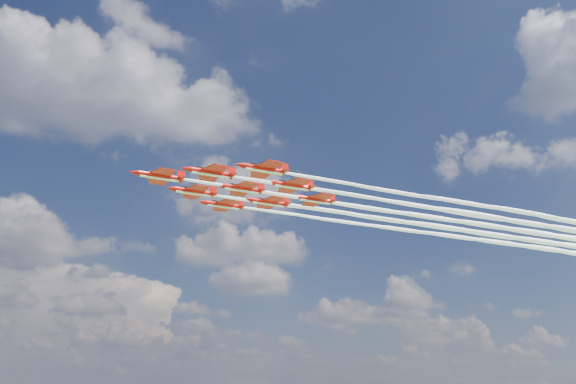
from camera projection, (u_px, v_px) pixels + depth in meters
name	position (u px, v px, depth m)	size (l,w,h in m)	color
jet_lead	(422.00, 216.00, 151.01)	(147.43, 34.67, 3.05)	red
jet_row2_port	(468.00, 214.00, 149.02)	(147.43, 34.67, 3.05)	red
jet_row2_starb	(435.00, 226.00, 160.57)	(147.43, 34.67, 3.05)	red
jet_row3_port	(514.00, 211.00, 147.04)	(147.43, 34.67, 3.05)	red
jet_row3_centre	(478.00, 224.00, 158.59)	(147.43, 34.67, 3.05)	red
jet_row3_starb	(446.00, 235.00, 170.14)	(147.43, 34.67, 3.05)	red
jet_row4_port	(521.00, 222.00, 156.60)	(147.43, 34.67, 3.05)	red
jet_row4_starb	(486.00, 234.00, 168.15)	(147.43, 34.67, 3.05)	red
jet_tail	(528.00, 232.00, 166.17)	(147.43, 34.67, 3.05)	red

